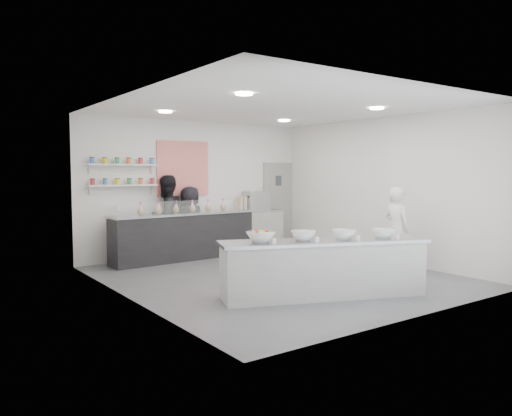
{
  "coord_description": "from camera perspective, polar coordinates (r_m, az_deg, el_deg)",
  "views": [
    {
      "loc": [
        -5.42,
        -6.97,
        1.88
      ],
      "look_at": [
        -0.2,
        0.4,
        1.22
      ],
      "focal_mm": 35.0,
      "sensor_mm": 36.0,
      "label": 1
    }
  ],
  "objects": [
    {
      "name": "espresso_ledge",
      "position": [
        12.06,
        0.24,
        -2.51
      ],
      "size": [
        1.27,
        0.4,
        0.94
      ],
      "primitive_type": "cube",
      "color": "#A2A29D",
      "rests_on": "floor"
    },
    {
      "name": "staff_left",
      "position": [
        10.8,
        -10.21,
        -1.07
      ],
      "size": [
        1.03,
        0.9,
        1.8
      ],
      "primitive_type": "imported",
      "rotation": [
        0.0,
        0.0,
        3.43
      ],
      "color": "black",
      "rests_on": "floor"
    },
    {
      "name": "back_bar",
      "position": [
        10.75,
        -8.17,
        -3.2
      ],
      "size": [
        3.28,
        0.76,
        1.01
      ],
      "primitive_type": "cube",
      "rotation": [
        0.0,
        0.0,
        0.05
      ],
      "color": "black",
      "rests_on": "floor"
    },
    {
      "name": "left_wall",
      "position": [
        7.47,
        -14.35,
        1.14
      ],
      "size": [
        0.0,
        6.0,
        6.0
      ],
      "primitive_type": "plane",
      "rotation": [
        1.57,
        0.0,
        1.57
      ],
      "color": "white",
      "rests_on": "floor"
    },
    {
      "name": "floor",
      "position": [
        9.02,
        2.52,
        -7.84
      ],
      "size": [
        6.0,
        6.0,
        0.0
      ],
      "primitive_type": "plane",
      "color": "#515156",
      "rests_on": "ground"
    },
    {
      "name": "ceiling",
      "position": [
        8.89,
        2.58,
        11.42
      ],
      "size": [
        6.0,
        6.0,
        0.0
      ],
      "primitive_type": "plane",
      "rotation": [
        3.14,
        0.0,
        0.0
      ],
      "color": "white",
      "rests_on": "floor"
    },
    {
      "name": "woman_prep",
      "position": [
        9.66,
        15.81,
        -2.4
      ],
      "size": [
        0.44,
        0.62,
        1.6
      ],
      "primitive_type": "imported",
      "rotation": [
        0.0,
        0.0,
        1.46
      ],
      "color": "white",
      "rests_on": "floor"
    },
    {
      "name": "back_wall",
      "position": [
        11.35,
        -6.79,
        2.24
      ],
      "size": [
        5.5,
        0.0,
        5.5
      ],
      "primitive_type": "plane",
      "rotation": [
        1.57,
        0.0,
        0.0
      ],
      "color": "white",
      "rests_on": "floor"
    },
    {
      "name": "staff_right",
      "position": [
        11.07,
        -7.54,
        -1.55
      ],
      "size": [
        0.81,
        0.57,
        1.56
      ],
      "primitive_type": "imported",
      "rotation": [
        0.0,
        0.0,
        3.24
      ],
      "color": "black",
      "rests_on": "floor"
    },
    {
      "name": "downlight_3",
      "position": [
        11.0,
        3.23,
        9.92
      ],
      "size": [
        0.24,
        0.24,
        0.02
      ],
      "primitive_type": "cylinder",
      "color": "white",
      "rests_on": "ceiling"
    },
    {
      "name": "preserve_jars",
      "position": [
        10.51,
        -14.93,
        4.05
      ],
      "size": [
        1.45,
        0.1,
        0.56
      ],
      "primitive_type": null,
      "color": "red",
      "rests_on": "jar_shelf_lower"
    },
    {
      "name": "cookie_bags",
      "position": [
        10.69,
        -8.21,
        0.17
      ],
      "size": [
        2.14,
        0.25,
        0.26
      ],
      "primitive_type": null,
      "rotation": [
        0.0,
        0.0,
        0.05
      ],
      "color": "#ED8ED1",
      "rests_on": "back_bar"
    },
    {
      "name": "prep_counter",
      "position": [
        7.61,
        7.72,
        -6.85
      ],
      "size": [
        3.19,
        1.81,
        0.86
      ],
      "primitive_type": "cube",
      "rotation": [
        0.0,
        0.0,
        -0.37
      ],
      "color": "#A2A29D",
      "rests_on": "floor"
    },
    {
      "name": "downlight_2",
      "position": [
        9.52,
        -10.31,
        10.75
      ],
      "size": [
        0.24,
        0.24,
        0.02
      ],
      "primitive_type": "cylinder",
      "color": "white",
      "rests_on": "ceiling"
    },
    {
      "name": "back_door",
      "position": [
        12.61,
        2.51,
        0.41
      ],
      "size": [
        0.88,
        0.04,
        2.1
      ],
      "primitive_type": "cube",
      "color": "gray",
      "rests_on": "floor"
    },
    {
      "name": "espresso_machine",
      "position": [
        11.97,
        0.02,
        0.78
      ],
      "size": [
        0.59,
        0.41,
        0.45
      ],
      "primitive_type": "cube",
      "color": "#93969E",
      "rests_on": "espresso_ledge"
    },
    {
      "name": "cup_stacks",
      "position": [
        11.73,
        -1.64,
        0.5
      ],
      "size": [
        0.24,
        0.24,
        0.36
      ],
      "primitive_type": null,
      "color": "tan",
      "rests_on": "espresso_ledge"
    },
    {
      "name": "pattern_panel",
      "position": [
        11.16,
        -8.34,
        4.51
      ],
      "size": [
        1.25,
        0.03,
        1.2
      ],
      "primitive_type": "cube",
      "color": "red",
      "rests_on": "back_wall"
    },
    {
      "name": "jar_shelf_upper",
      "position": [
        10.53,
        -14.98,
        4.81
      ],
      "size": [
        1.45,
        0.22,
        0.04
      ],
      "primitive_type": "cube",
      "color": "silver",
      "rests_on": "back_wall"
    },
    {
      "name": "sneeze_guard",
      "position": [
        10.45,
        -7.43,
        0.13
      ],
      "size": [
        3.21,
        0.17,
        0.28
      ],
      "primitive_type": "cube",
      "rotation": [
        0.0,
        0.0,
        0.05
      ],
      "color": "white",
      "rests_on": "back_bar"
    },
    {
      "name": "right_wall",
      "position": [
        10.74,
        14.22,
        2.03
      ],
      "size": [
        0.0,
        6.0,
        6.0
      ],
      "primitive_type": "plane",
      "rotation": [
        1.57,
        0.0,
        -1.57
      ],
      "color": "white",
      "rests_on": "floor"
    },
    {
      "name": "label_cards",
      "position": [
        7.33,
        11.35,
        -3.63
      ],
      "size": [
        2.01,
        0.04,
        0.07
      ],
      "primitive_type": null,
      "color": "white",
      "rests_on": "prep_counter"
    },
    {
      "name": "jar_shelf_lower",
      "position": [
        10.53,
        -14.94,
        2.52
      ],
      "size": [
        1.45,
        0.22,
        0.04
      ],
      "primitive_type": "cube",
      "color": "silver",
      "rests_on": "back_wall"
    },
    {
      "name": "downlight_0",
      "position": [
        7.27,
        -1.38,
        12.88
      ],
      "size": [
        0.24,
        0.24,
        0.02
      ],
      "primitive_type": "cylinder",
      "color": "white",
      "rests_on": "ceiling"
    },
    {
      "name": "downlight_1",
      "position": [
        9.12,
        13.65,
        11.0
      ],
      "size": [
        0.24,
        0.24,
        0.02
      ],
      "primitive_type": "cylinder",
      "color": "white",
      "rests_on": "ceiling"
    },
    {
      "name": "prep_bowls",
      "position": [
        7.52,
        7.76,
        -3.07
      ],
      "size": [
        2.34,
        1.29,
        0.15
      ],
      "primitive_type": null,
      "rotation": [
        0.0,
        0.0,
        -0.37
      ],
      "color": "white",
      "rests_on": "prep_counter"
    }
  ]
}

